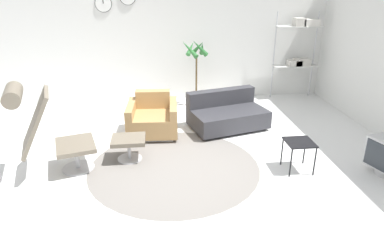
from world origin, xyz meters
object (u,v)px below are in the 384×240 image
couch_low (227,115)px  shelf_unit (300,44)px  armchair_red (153,119)px  ottoman (129,143)px  side_table (299,145)px  lounge_chair (42,123)px  potted_plant (196,74)px

couch_low → shelf_unit: (1.90, 1.51, 0.98)m
armchair_red → couch_low: 1.33m
ottoman → couch_low: couch_low is taller
couch_low → side_table: bearing=96.9°
ottoman → side_table: bearing=-13.6°
ottoman → armchair_red: armchair_red is taller
shelf_unit → lounge_chair: bearing=-148.3°
lounge_chair → armchair_red: (1.42, 1.22, -0.49)m
potted_plant → shelf_unit: bearing=6.3°
armchair_red → couch_low: size_ratio=0.60×
side_table → lounge_chair: bearing=175.4°
lounge_chair → side_table: size_ratio=2.93×
ottoman → couch_low: (1.68, 1.05, -0.02)m
side_table → potted_plant: potted_plant is taller
lounge_chair → couch_low: (2.74, 1.35, -0.52)m
couch_low → shelf_unit: bearing=-157.0°
couch_low → potted_plant: potted_plant is taller
lounge_chair → ottoman: size_ratio=2.61×
armchair_red → potted_plant: potted_plant is taller
armchair_red → couch_low: bearing=-171.2°
armchair_red → potted_plant: bearing=-120.2°
armchair_red → side_table: size_ratio=2.02×
side_table → shelf_unit: 3.47m
ottoman → potted_plant: 2.67m
couch_low → side_table: 1.76m
ottoman → armchair_red: (0.36, 0.92, 0.00)m
potted_plant → shelf_unit: shelf_unit is taller
side_table → shelf_unit: shelf_unit is taller
couch_low → side_table: couch_low is taller
lounge_chair → shelf_unit: bearing=106.0°
armchair_red → side_table: armchair_red is taller
couch_low → shelf_unit: shelf_unit is taller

